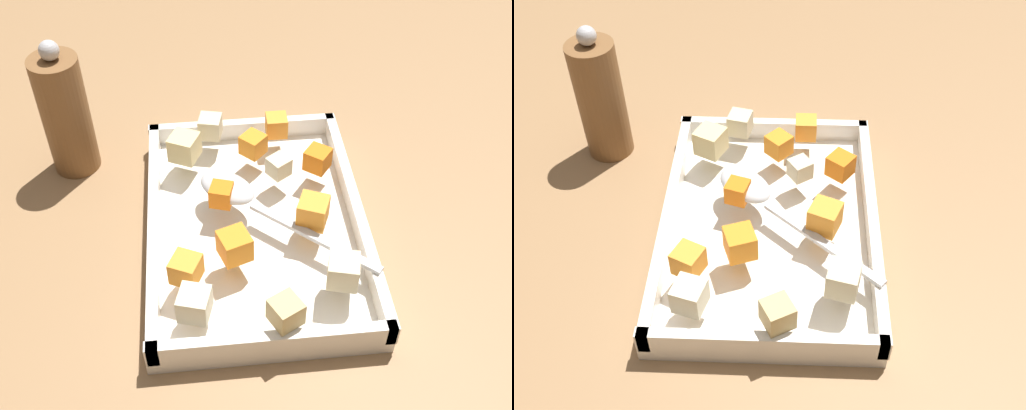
# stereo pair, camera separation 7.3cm
# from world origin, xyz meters

# --- Properties ---
(ground_plane) EXTENTS (4.00, 4.00, 0.00)m
(ground_plane) POSITION_xyz_m (0.00, 0.00, 0.00)
(ground_plane) COLOR #936D47
(baking_dish) EXTENTS (0.35, 0.25, 0.04)m
(baking_dish) POSITION_xyz_m (0.01, -0.00, 0.01)
(baking_dish) COLOR white
(baking_dish) RESTS_ON ground_plane
(carrot_chunk_mid_left) EXTENTS (0.04, 0.04, 0.03)m
(carrot_chunk_mid_left) POSITION_xyz_m (0.08, -0.08, 0.05)
(carrot_chunk_mid_left) COLOR orange
(carrot_chunk_mid_left) RESTS_ON baking_dish
(carrot_chunk_far_left) EXTENTS (0.04, 0.04, 0.03)m
(carrot_chunk_far_left) POSITION_xyz_m (-0.07, 0.08, 0.06)
(carrot_chunk_far_left) COLOR orange
(carrot_chunk_far_left) RESTS_ON baking_dish
(carrot_chunk_near_left) EXTENTS (0.03, 0.03, 0.03)m
(carrot_chunk_near_left) POSITION_xyz_m (0.15, -0.04, 0.05)
(carrot_chunk_near_left) COLOR orange
(carrot_chunk_near_left) RESTS_ON baking_dish
(carrot_chunk_corner_se) EXTENTS (0.04, 0.04, 0.03)m
(carrot_chunk_corner_se) POSITION_xyz_m (-0.05, 0.03, 0.06)
(carrot_chunk_corner_se) COLOR orange
(carrot_chunk_corner_se) RESTS_ON baking_dish
(carrot_chunk_near_right) EXTENTS (0.03, 0.03, 0.02)m
(carrot_chunk_near_right) POSITION_xyz_m (0.03, 0.04, 0.05)
(carrot_chunk_near_right) COLOR orange
(carrot_chunk_near_right) RESTS_ON baking_dish
(carrot_chunk_rim_edge) EXTENTS (0.04, 0.04, 0.03)m
(carrot_chunk_rim_edge) POSITION_xyz_m (-0.01, -0.06, 0.06)
(carrot_chunk_rim_edge) COLOR orange
(carrot_chunk_rim_edge) RESTS_ON baking_dish
(carrot_chunk_mid_right) EXTENTS (0.04, 0.04, 0.03)m
(carrot_chunk_mid_right) POSITION_xyz_m (0.12, -0.01, 0.05)
(carrot_chunk_mid_right) COLOR orange
(carrot_chunk_mid_right) RESTS_ON baking_dish
(potato_chunk_corner_ne) EXTENTS (0.04, 0.04, 0.03)m
(potato_chunk_corner_ne) POSITION_xyz_m (-0.09, -0.08, 0.06)
(potato_chunk_corner_ne) COLOR beige
(potato_chunk_corner_ne) RESTS_ON baking_dish
(potato_chunk_corner_sw) EXTENTS (0.04, 0.04, 0.03)m
(potato_chunk_corner_sw) POSITION_xyz_m (-0.14, -0.01, 0.06)
(potato_chunk_corner_sw) COLOR tan
(potato_chunk_corner_sw) RESTS_ON baking_dish
(potato_chunk_near_spoon) EXTENTS (0.03, 0.03, 0.02)m
(potato_chunk_near_spoon) POSITION_xyz_m (0.08, -0.04, 0.05)
(potato_chunk_near_spoon) COLOR beige
(potato_chunk_near_spoon) RESTS_ON baking_dish
(potato_chunk_back_center) EXTENTS (0.04, 0.04, 0.03)m
(potato_chunk_back_center) POSITION_xyz_m (0.12, 0.08, 0.06)
(potato_chunk_back_center) COLOR #E0CC89
(potato_chunk_back_center) RESTS_ON baking_dish
(potato_chunk_center) EXTENTS (0.03, 0.03, 0.03)m
(potato_chunk_center) POSITION_xyz_m (0.16, 0.04, 0.05)
(potato_chunk_center) COLOR beige
(potato_chunk_center) RESTS_ON baking_dish
(potato_chunk_corner_nw) EXTENTS (0.04, 0.04, 0.03)m
(potato_chunk_corner_nw) POSITION_xyz_m (-0.12, 0.07, 0.06)
(potato_chunk_corner_nw) COLOR beige
(potato_chunk_corner_nw) RESTS_ON baking_dish
(serving_spoon) EXTENTS (0.18, 0.20, 0.02)m
(serving_spoon) POSITION_xyz_m (0.04, 0.02, 0.05)
(serving_spoon) COLOR silver
(serving_spoon) RESTS_ON baking_dish
(pepper_mill) EXTENTS (0.06, 0.06, 0.19)m
(pepper_mill) POSITION_xyz_m (0.17, 0.22, 0.08)
(pepper_mill) COLOR brown
(pepper_mill) RESTS_ON ground_plane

